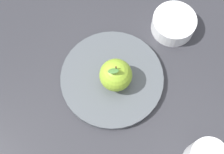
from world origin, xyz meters
TOP-DOWN VIEW (x-y plane):
  - ground_plane at (0.00, 0.00)m, footprint 2.40×2.40m
  - dinner_plate at (-0.03, -0.04)m, footprint 0.24×0.24m
  - apple at (-0.03, -0.02)m, footprint 0.07×0.07m
  - side_bowl at (-0.24, 0.01)m, footprint 0.11×0.11m

SIDE VIEW (x-z plane):
  - ground_plane at x=0.00m, z-range 0.00..0.00m
  - dinner_plate at x=-0.03m, z-range 0.00..0.02m
  - side_bowl at x=-0.24m, z-range 0.00..0.05m
  - apple at x=-0.03m, z-range 0.01..0.10m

